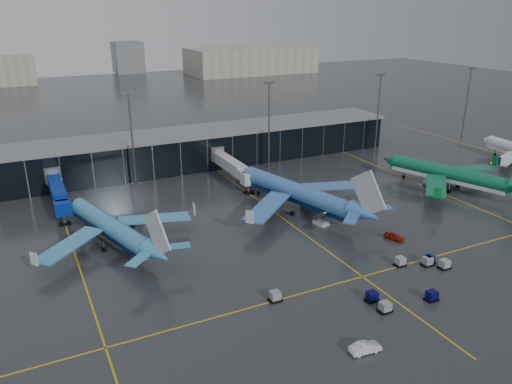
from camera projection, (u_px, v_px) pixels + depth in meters
name	position (u px, v px, depth m)	size (l,w,h in m)	color
ground	(274.00, 253.00, 97.62)	(600.00, 600.00, 0.00)	#282B2D
terminal_pier	(175.00, 150.00, 147.88)	(142.00, 17.00, 10.70)	black
jet_bridges	(58.00, 191.00, 117.69)	(94.00, 27.50, 7.20)	#595B60
flood_masts	(205.00, 129.00, 136.94)	(203.00, 0.50, 25.50)	#595B60
distant_hangars	(153.00, 64.00, 342.40)	(260.00, 71.00, 22.00)	#B2AD99
taxi_lines	(291.00, 224.00, 110.69)	(220.00, 120.00, 0.02)	gold
airliner_arkefly	(109.00, 216.00, 99.33)	(35.20, 40.08, 12.32)	#3B92C4
airliner_klm_near	(296.00, 182.00, 116.50)	(39.94, 45.49, 13.98)	#3B70C1
airliner_aer_lingus	(449.00, 165.00, 130.42)	(37.18, 42.34, 13.01)	#0C6B43
baggage_carts	(398.00, 279.00, 86.78)	(35.33, 12.96, 1.70)	black
mobile_airstair	(321.00, 221.00, 110.32)	(2.96, 3.66, 3.45)	silver
service_van_red	(394.00, 236.00, 103.13)	(1.67, 4.15, 1.42)	#9D170C
service_van_white	(365.00, 347.00, 69.38)	(1.63, 4.66, 1.54)	silver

